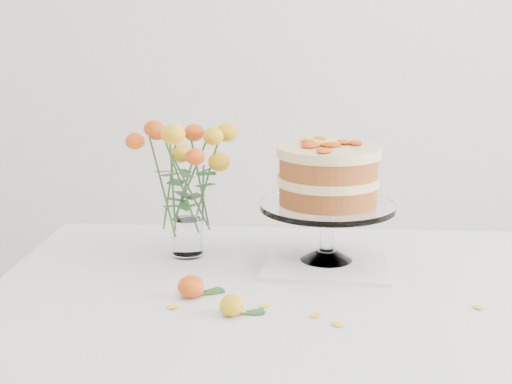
% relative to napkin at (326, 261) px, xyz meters
% --- Properties ---
extents(table, '(1.43, 0.93, 0.76)m').
position_rel_napkin_xyz_m(table, '(-0.01, -0.17, -0.09)').
color(table, tan).
rests_on(table, ground).
extents(napkin, '(0.30, 0.30, 0.01)m').
position_rel_napkin_xyz_m(napkin, '(0.00, 0.00, 0.00)').
color(napkin, white).
rests_on(napkin, table).
extents(cake_stand, '(0.31, 0.31, 0.28)m').
position_rel_napkin_xyz_m(cake_stand, '(0.00, 0.00, 0.19)').
color(cake_stand, white).
rests_on(cake_stand, napkin).
extents(rose_vase, '(0.32, 0.32, 0.37)m').
position_rel_napkin_xyz_m(rose_vase, '(-0.33, 0.03, 0.21)').
color(rose_vase, white).
rests_on(rose_vase, table).
extents(loose_rose_near, '(0.09, 0.05, 0.04)m').
position_rel_napkin_xyz_m(loose_rose_near, '(-0.19, -0.32, 0.02)').
color(loose_rose_near, yellow).
rests_on(loose_rose_near, table).
extents(loose_rose_far, '(0.09, 0.06, 0.05)m').
position_rel_napkin_xyz_m(loose_rose_far, '(-0.28, -0.23, 0.02)').
color(loose_rose_far, red).
rests_on(loose_rose_far, table).
extents(stray_petal_a, '(0.03, 0.02, 0.00)m').
position_rel_napkin_xyz_m(stray_petal_a, '(-0.13, -0.27, -0.00)').
color(stray_petal_a, yellow).
rests_on(stray_petal_a, table).
extents(stray_petal_b, '(0.03, 0.02, 0.00)m').
position_rel_napkin_xyz_m(stray_petal_b, '(-0.03, -0.31, -0.00)').
color(stray_petal_b, yellow).
rests_on(stray_petal_b, table).
extents(stray_petal_c, '(0.03, 0.02, 0.00)m').
position_rel_napkin_xyz_m(stray_petal_c, '(0.01, -0.35, -0.00)').
color(stray_petal_c, yellow).
rests_on(stray_petal_c, table).
extents(stray_petal_d, '(0.03, 0.02, 0.00)m').
position_rel_napkin_xyz_m(stray_petal_d, '(-0.27, -0.22, -0.00)').
color(stray_petal_d, yellow).
rests_on(stray_petal_d, table).
extents(stray_petal_e, '(0.03, 0.02, 0.00)m').
position_rel_napkin_xyz_m(stray_petal_e, '(-0.31, -0.29, -0.00)').
color(stray_petal_e, yellow).
rests_on(stray_petal_e, table).
extents(stray_petal_f, '(0.03, 0.02, 0.00)m').
position_rel_napkin_xyz_m(stray_petal_f, '(0.29, -0.25, -0.00)').
color(stray_petal_f, yellow).
rests_on(stray_petal_f, table).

